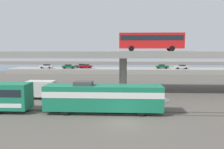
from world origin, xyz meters
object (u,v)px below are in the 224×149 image
parked_car_2 (46,66)px  parked_car_4 (162,66)px  service_truck_west (36,89)px  parked_car_0 (82,66)px  parked_car_3 (86,66)px  transit_bus_on_overpass (151,40)px  parked_car_1 (69,66)px  parked_car_5 (182,67)px  train_locomotive (109,97)px

parked_car_2 → parked_car_4: (40.78, 1.00, -0.00)m
service_truck_west → parked_car_0: bearing=-89.5°
parked_car_0 → parked_car_3: size_ratio=0.93×
parked_car_2 → transit_bus_on_overpass: bearing=132.7°
parked_car_0 → parked_car_3: (1.92, -2.39, 0.00)m
parked_car_1 → parked_car_4: bearing=3.0°
transit_bus_on_overpass → parked_car_1: bearing=125.1°
transit_bus_on_overpass → parked_car_1: size_ratio=2.67×
parked_car_4 → service_truck_west: bearing=-123.8°
parked_car_0 → service_truck_west: bearing=90.5°
parked_car_3 → parked_car_5: 33.29m
parked_car_2 → service_truck_west: bearing=106.6°
parked_car_0 → parked_car_4: 28.90m
parked_car_2 → parked_car_5: bearing=179.5°
transit_bus_on_overpass → service_truck_west: size_ratio=1.76×
parked_car_4 → transit_bus_on_overpass: bearing=-103.1°
train_locomotive → parked_car_2: bearing=117.0°
service_truck_west → parked_car_3: parked_car_3 is taller
service_truck_west → parked_car_4: size_ratio=1.58×
service_truck_west → parked_car_2: (-12.36, 41.40, 0.79)m
train_locomotive → parked_car_5: 53.82m
transit_bus_on_overpass → parked_car_4: bearing=76.9°
parked_car_2 → parked_car_3: same height
parked_car_0 → parked_car_1: 5.42m
parked_car_5 → parked_car_1: bearing=0.4°
parked_car_2 → parked_car_5: size_ratio=1.00×
parked_car_3 → parked_car_4: (26.90, 0.22, -0.00)m
train_locomotive → parked_car_1: bearing=109.3°
train_locomotive → service_truck_west: (-12.96, 8.22, -0.56)m
parked_car_5 → transit_bus_on_overpass: bearing=66.9°
parked_car_1 → parked_car_5: (38.98, 0.28, 0.00)m
parked_car_0 → parked_car_2: 12.38m
train_locomotive → parked_car_2: size_ratio=3.62×
parked_car_1 → parked_car_4: 32.65m
service_truck_west → train_locomotive: bearing=147.6°
transit_bus_on_overpass → parked_car_1: 42.75m
transit_bus_on_overpass → parked_car_5: size_ratio=2.65×
parked_car_4 → parked_car_5: bearing=-12.7°
service_truck_west → parked_car_0: parked_car_0 is taller
parked_car_3 → parked_car_0: bearing=-51.2°
parked_car_3 → parked_car_4: same height
transit_bus_on_overpass → parked_car_1: transit_bus_on_overpass is taller
parked_car_4 → parked_car_2: bearing=-178.6°
train_locomotive → transit_bus_on_overpass: transit_bus_on_overpass is taller
parked_car_1 → train_locomotive: bearing=-70.7°
train_locomotive → parked_car_0: (-13.35, 52.79, 0.24)m
train_locomotive → parked_car_2: (-25.32, 49.62, 0.24)m
parked_car_1 → parked_car_0: bearing=45.6°
service_truck_west → parked_car_0: (-0.40, 44.57, 0.79)m
parked_car_4 → parked_car_5: same height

